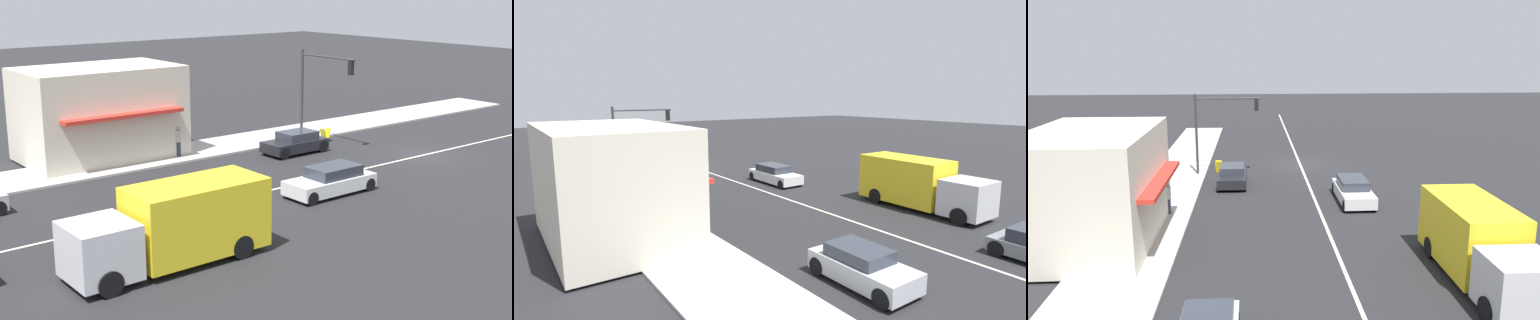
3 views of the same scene
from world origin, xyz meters
The scene contains 11 objects.
ground_plane centered at (0.00, 18.00, 0.00)m, with size 160.00×160.00×0.00m, color #232326.
sidewalk_right centered at (9.00, 18.50, 0.06)m, with size 4.00×73.00×0.12m, color #B2AFA8.
lane_marking_center centered at (0.00, 0.00, 0.00)m, with size 0.16×60.00×0.01m, color beige.
building_corner_store centered at (10.87, 15.25, 2.68)m, with size 6.07×8.69×5.11m.
traffic_signal_main centered at (6.12, 2.97, 3.90)m, with size 4.59×0.34×5.60m.
pedestrian centered at (8.20, 11.77, 1.03)m, with size 0.34×0.34×1.72m.
warning_aframe_sign centered at (6.13, 2.23, 0.43)m, with size 0.45×0.53×0.84m.
delivery_truck centered at (-5.00, 20.15, 1.47)m, with size 2.44×7.50×2.87m.
sedan_dark centered at (5.00, 5.72, 0.62)m, with size 1.82×3.87×1.29m.
van_white centered at (-2.20, 9.79, 0.65)m, with size 1.84×4.57×1.35m.
sedan_silver centered at (5.00, 24.80, 0.65)m, with size 1.75×3.83×1.33m.
Camera 2 is at (15.20, 33.60, 6.52)m, focal length 28.00 mm.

